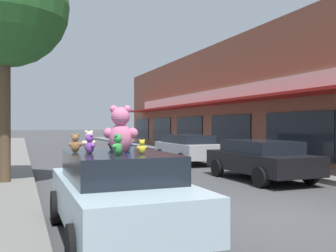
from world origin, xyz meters
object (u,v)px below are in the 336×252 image
Objects in this scene: teddy_bear_green at (118,145)px; street_tree at (5,4)px; teddy_bear_yellow at (142,147)px; teddy_bear_brown at (75,143)px; teddy_bear_blue at (127,143)px; teddy_bear_black at (112,143)px; teddy_bear_cream at (89,141)px; teddy_bear_purple at (90,144)px; parked_car_far_right at (187,147)px; plush_art_car at (119,192)px; teddy_bear_giant at (121,130)px; parked_car_far_center at (260,158)px; teddy_bear_white at (128,142)px.

teddy_bear_green is 7.70m from street_tree.
teddy_bear_brown is at bearing -39.34° from teddy_bear_yellow.
street_tree reaches higher than teddy_bear_yellow.
teddy_bear_blue is 1.19× the size of teddy_bear_black.
teddy_bear_black is 0.69m from teddy_bear_cream.
teddy_bear_black is 0.03× the size of street_tree.
teddy_bear_purple reaches higher than teddy_bear_brown.
teddy_bear_green is at bearing -161.23° from teddy_bear_purple.
teddy_bear_blue is 0.65m from teddy_bear_cream.
parked_car_far_right is at bearing -119.28° from teddy_bear_yellow.
teddy_bear_purple is at bearing -94.07° from teddy_bear_green.
teddy_bear_purple is at bearing 59.93° from teddy_bear_cream.
teddy_bear_brown reaches higher than teddy_bear_yellow.
street_tree is at bearing -51.11° from teddy_bear_blue.
teddy_bear_purple is (-0.49, -0.03, 0.80)m from plush_art_car.
teddy_bear_yellow is (0.28, -0.26, -0.26)m from teddy_bear_giant.
teddy_bear_brown is 1.19m from teddy_bear_yellow.
teddy_bear_cream reaches higher than parked_car_far_center.
teddy_bear_purple is 0.46m from teddy_bear_cream.
street_tree is at bearing -7.87° from teddy_bear_purple.
teddy_bear_blue is at bearing -97.80° from teddy_bear_giant.
plush_art_car is 0.87m from teddy_bear_blue.
plush_art_car is 12.92× the size of teddy_bear_brown.
plush_art_car is 1.01m from teddy_bear_cream.
teddy_bear_white is (0.25, -0.19, 0.03)m from teddy_bear_black.
plush_art_car is 17.01× the size of teddy_bear_black.
teddy_bear_yellow is at bearing 151.54° from teddy_bear_green.
teddy_bear_green reaches higher than parked_car_far_center.
teddy_bear_yellow is (0.06, -0.65, -0.02)m from teddy_bear_blue.
parked_car_far_right is (5.91, 10.30, 0.02)m from plush_art_car.
teddy_bear_yellow is 0.75× the size of teddy_bear_white.
parked_car_far_center is (5.83, 3.55, -0.77)m from teddy_bear_black.
teddy_bear_white is 1.09m from teddy_bear_purple.
teddy_bear_blue is 0.04× the size of street_tree.
teddy_bear_brown is 0.88m from teddy_bear_blue.
teddy_bear_brown is 0.23m from teddy_bear_cream.
street_tree is at bearing -118.61° from teddy_bear_green.
parked_car_far_right is (5.83, 9.42, -0.74)m from teddy_bear_black.
parked_car_far_right is (5.63, 10.63, -0.74)m from teddy_bear_yellow.
parked_car_far_center is (6.40, 4.46, -0.81)m from teddy_bear_purple.
teddy_bear_brown reaches higher than parked_car_far_center.
teddy_bear_yellow is at bearing 127.91° from teddy_bear_black.
teddy_bear_black is at bearing -74.02° from teddy_bear_giant.
teddy_bear_brown is 0.08× the size of parked_car_far_center.
teddy_bear_purple is 7.28m from street_tree.
teddy_bear_yellow reaches higher than plush_art_car.
teddy_bear_giant is 0.86m from teddy_bear_white.
teddy_bear_purple is 7.84m from parked_car_far_center.
teddy_bear_white is 0.07× the size of parked_car_far_right.
teddy_bear_black is (-0.20, 1.21, 0.00)m from teddy_bear_yellow.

